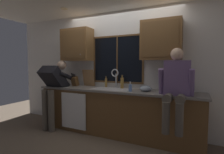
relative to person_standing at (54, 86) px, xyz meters
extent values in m
cube|color=silver|center=(1.34, 0.65, 0.33)|extent=(5.69, 0.12, 2.55)
cylinder|color=#FFEAB2|center=(0.35, -0.01, 1.60)|extent=(0.14, 0.14, 0.01)
cube|color=black|center=(1.27, 0.58, 0.58)|extent=(1.10, 0.02, 0.95)
cube|color=brown|center=(1.27, 0.57, 1.08)|extent=(1.17, 0.02, 0.04)
cube|color=brown|center=(1.27, 0.57, 0.09)|extent=(1.17, 0.02, 0.04)
cube|color=brown|center=(0.70, 0.57, 0.58)|extent=(0.03, 0.02, 0.95)
cube|color=brown|center=(1.84, 0.57, 0.58)|extent=(0.03, 0.02, 0.95)
cube|color=brown|center=(1.27, 0.57, 0.58)|extent=(0.02, 0.02, 0.95)
cube|color=brown|center=(1.34, 0.30, -0.50)|extent=(3.29, 0.58, 0.88)
cube|color=slate|center=(1.34, 0.28, -0.04)|extent=(3.35, 0.62, 0.04)
cube|color=white|center=(0.54, -0.02, -0.48)|extent=(0.60, 0.02, 0.74)
cube|color=brown|center=(0.33, 0.42, 0.92)|extent=(0.72, 0.33, 0.72)
cube|color=brown|center=(0.33, 0.25, 0.92)|extent=(0.64, 0.01, 0.62)
sphere|color=#B2B2B7|center=(0.55, 0.24, 0.69)|extent=(0.02, 0.02, 0.02)
cube|color=brown|center=(2.21, 0.42, 0.92)|extent=(0.72, 0.33, 0.72)
cube|color=brown|center=(2.21, 0.25, 0.92)|extent=(0.64, 0.01, 0.62)
sphere|color=#B2B2B7|center=(2.42, 0.24, 0.69)|extent=(0.02, 0.02, 0.02)
cube|color=#B7B7BC|center=(1.27, 0.29, -0.03)|extent=(0.80, 0.46, 0.02)
cube|color=#9C9CA0|center=(1.07, 0.29, -0.13)|extent=(0.36, 0.42, 0.20)
cube|color=#9C9CA0|center=(1.47, 0.29, -0.13)|extent=(0.36, 0.42, 0.20)
cube|color=#B7B7BC|center=(1.27, 0.29, -0.13)|extent=(0.04, 0.42, 0.20)
cylinder|color=silver|center=(1.27, 0.51, 0.13)|extent=(0.03, 0.03, 0.30)
torus|color=silver|center=(1.27, 0.45, 0.30)|extent=(0.16, 0.02, 0.16)
cylinder|color=silver|center=(1.35, 0.51, 0.03)|extent=(0.03, 0.03, 0.09)
cylinder|color=#595147|center=(-0.08, -0.17, -0.50)|extent=(0.13, 0.13, 0.88)
cylinder|color=#595147|center=(0.09, -0.17, -0.50)|extent=(0.13, 0.13, 0.88)
cube|color=black|center=(0.00, 0.02, 0.16)|extent=(0.44, 0.54, 0.58)
sphere|color=beige|center=(0.00, 0.27, 0.46)|extent=(0.21, 0.21, 0.21)
cylinder|color=black|center=(-0.22, 0.20, 0.21)|extent=(0.09, 0.52, 0.26)
cylinder|color=black|center=(0.22, 0.20, 0.21)|extent=(0.09, 0.52, 0.26)
cylinder|color=#595147|center=(2.42, -0.10, -0.04)|extent=(0.14, 0.43, 0.16)
cylinder|color=#595147|center=(2.60, -0.10, -0.04)|extent=(0.14, 0.43, 0.16)
cylinder|color=#595147|center=(2.42, -0.32, -0.29)|extent=(0.11, 0.11, 0.46)
cylinder|color=#595147|center=(2.60, -0.32, -0.29)|extent=(0.11, 0.11, 0.46)
cube|color=slate|center=(2.51, 0.12, 0.26)|extent=(0.43, 0.26, 0.56)
sphere|color=beige|center=(2.51, 0.12, 0.64)|extent=(0.20, 0.20, 0.20)
cylinder|color=slate|center=(2.28, 0.07, 0.18)|extent=(0.08, 0.20, 0.47)
cylinder|color=slate|center=(2.74, 0.07, 0.18)|extent=(0.08, 0.20, 0.47)
cube|color=brown|center=(0.29, 0.37, 0.08)|extent=(0.12, 0.18, 0.25)
cylinder|color=black|center=(0.26, 0.31, 0.24)|extent=(0.02, 0.05, 0.09)
cylinder|color=black|center=(0.29, 0.32, 0.23)|extent=(0.02, 0.04, 0.08)
cylinder|color=black|center=(0.33, 0.32, 0.22)|extent=(0.02, 0.04, 0.06)
cube|color=#997047|center=(0.58, 0.50, 0.17)|extent=(0.29, 0.10, 0.38)
ellipsoid|color=#8C99A8|center=(1.97, 0.29, 0.03)|extent=(0.23, 0.23, 0.11)
cylinder|color=#668CCC|center=(1.72, 0.15, 0.04)|extent=(0.06, 0.06, 0.13)
cylinder|color=silver|center=(1.72, 0.15, 0.13)|extent=(0.02, 0.02, 0.04)
cylinder|color=silver|center=(1.72, 0.13, 0.16)|extent=(0.01, 0.04, 0.01)
cylinder|color=olive|center=(1.43, 0.45, 0.09)|extent=(0.07, 0.07, 0.22)
cylinder|color=brown|center=(1.43, 0.45, 0.23)|extent=(0.03, 0.03, 0.05)
cylinder|color=black|center=(1.43, 0.45, 0.26)|extent=(0.03, 0.03, 0.01)
cylinder|color=olive|center=(1.03, 0.52, 0.07)|extent=(0.05, 0.05, 0.19)
cylinder|color=brown|center=(1.03, 0.52, 0.19)|extent=(0.02, 0.02, 0.05)
cylinder|color=black|center=(1.03, 0.52, 0.22)|extent=(0.03, 0.03, 0.01)
camera|label=1|loc=(2.75, -2.84, 0.48)|focal=27.60mm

